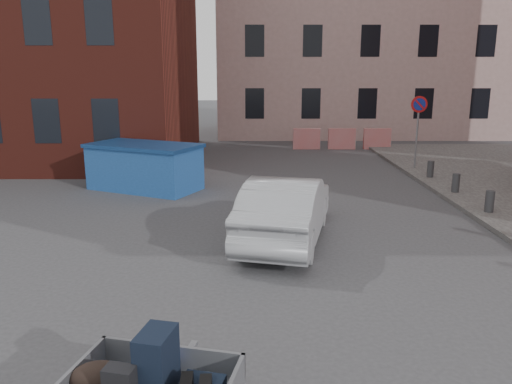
{
  "coord_description": "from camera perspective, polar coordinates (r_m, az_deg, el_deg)",
  "views": [
    {
      "loc": [
        0.03,
        -8.87,
        3.57
      ],
      "look_at": [
        0.05,
        1.48,
        1.1
      ],
      "focal_mm": 35.0,
      "sensor_mm": 36.0,
      "label": 1
    }
  ],
  "objects": [
    {
      "name": "ground",
      "position": [
        9.56,
        -0.27,
        -8.5
      ],
      "size": [
        120.0,
        120.0,
        0.0
      ],
      "primitive_type": "plane",
      "color": "#38383A",
      "rests_on": "ground"
    },
    {
      "name": "building_pink",
      "position": [
        31.63,
        11.45,
        19.39
      ],
      "size": [
        16.0,
        8.0,
        14.0
      ],
      "primitive_type": "cube",
      "color": "tan",
      "rests_on": "ground"
    },
    {
      "name": "bollards",
      "position": [
        14.01,
        25.14,
        -0.97
      ],
      "size": [
        0.22,
        9.02,
        0.55
      ],
      "color": "#3A3A3D",
      "rests_on": "sidewalk"
    },
    {
      "name": "silver_car",
      "position": [
        10.83,
        3.45,
        -1.89
      ],
      "size": [
        2.43,
        4.55,
        1.42
      ],
      "primitive_type": "imported",
      "rotation": [
        0.0,
        0.0,
        2.92
      ],
      "color": "#9A9DA1",
      "rests_on": "ground"
    },
    {
      "name": "barriers",
      "position": [
        24.43,
        9.8,
        6.01
      ],
      "size": [
        4.7,
        0.18,
        1.0
      ],
      "color": "red",
      "rests_on": "ground"
    },
    {
      "name": "no_parking_sign",
      "position": [
        19.37,
        18.06,
        8.16
      ],
      "size": [
        0.6,
        0.09,
        2.65
      ],
      "color": "gray",
      "rests_on": "sidewalk"
    },
    {
      "name": "dumpster",
      "position": [
        16.01,
        -12.6,
        2.86
      ],
      "size": [
        3.86,
        3.05,
        1.44
      ],
      "rotation": [
        0.0,
        0.0,
        -0.44
      ],
      "color": "#2255A5",
      "rests_on": "ground"
    }
  ]
}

